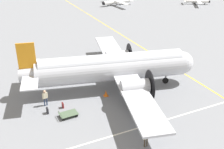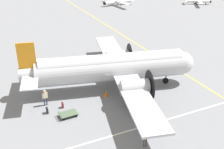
% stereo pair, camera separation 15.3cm
% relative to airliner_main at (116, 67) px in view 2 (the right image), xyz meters
% --- Properties ---
extents(ground_plane, '(300.00, 300.00, 0.00)m').
position_rel_airliner_main_xyz_m(ground_plane, '(0.10, 0.43, -2.58)').
color(ground_plane, slate).
extents(apron_line_eastwest, '(120.00, 0.16, 0.01)m').
position_rel_airliner_main_xyz_m(apron_line_eastwest, '(0.10, -9.29, -2.58)').
color(apron_line_eastwest, gold).
rests_on(apron_line_eastwest, ground_plane).
extents(apron_line_northsouth, '(0.16, 120.00, 0.01)m').
position_rel_airliner_main_xyz_m(apron_line_northsouth, '(-7.43, 0.43, -2.58)').
color(apron_line_northsouth, silver).
rests_on(apron_line_northsouth, ground_plane).
extents(airliner_main, '(22.94, 18.92, 5.97)m').
position_rel_airliner_main_xyz_m(airliner_main, '(0.00, 0.00, 0.00)').
color(airliner_main, silver).
rests_on(airliner_main, ground_plane).
extents(crew_foreground, '(0.29, 0.56, 1.65)m').
position_rel_airliner_main_xyz_m(crew_foreground, '(-9.77, 2.10, -1.55)').
color(crew_foreground, '#473D2D').
rests_on(crew_foreground, ground_plane).
extents(passenger_boarding, '(0.28, 0.58, 1.73)m').
position_rel_airliner_main_xyz_m(passenger_boarding, '(-0.25, 7.91, -1.52)').
color(passenger_boarding, navy).
rests_on(passenger_boarding, ground_plane).
extents(suitcase_near_door, '(0.42, 0.16, 0.64)m').
position_rel_airliner_main_xyz_m(suitcase_near_door, '(-1.70, 8.09, -2.28)').
color(suitcase_near_door, '#232328').
rests_on(suitcase_near_door, ground_plane).
extents(suitcase_upright_spare, '(0.36, 0.13, 0.59)m').
position_rel_airliner_main_xyz_m(suitcase_upright_spare, '(-1.39, 6.49, -2.31)').
color(suitcase_upright_spare, maroon).
rests_on(suitcase_upright_spare, ground_plane).
extents(baggage_cart, '(1.17, 1.72, 0.56)m').
position_rel_airliner_main_xyz_m(baggage_cart, '(-3.06, 6.44, -2.31)').
color(baggage_cart, '#4C6047').
rests_on(baggage_cart, ground_plane).
extents(light_aircraft_distant, '(10.99, 8.17, 2.09)m').
position_rel_airliner_main_xyz_m(light_aircraft_distant, '(38.69, -18.93, -1.73)').
color(light_aircraft_distant, white).
rests_on(light_aircraft_distant, ground_plane).
extents(light_aircraft_taxiing, '(7.95, 6.53, 1.77)m').
position_rel_airliner_main_xyz_m(light_aircraft_taxiing, '(30.95, -37.91, -1.82)').
color(light_aircraft_taxiing, white).
rests_on(light_aircraft_taxiing, ground_plane).
extents(traffic_cone, '(0.49, 0.49, 0.65)m').
position_rel_airliner_main_xyz_m(traffic_cone, '(-1.08, 1.70, -2.28)').
color(traffic_cone, orange).
rests_on(traffic_cone, ground_plane).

